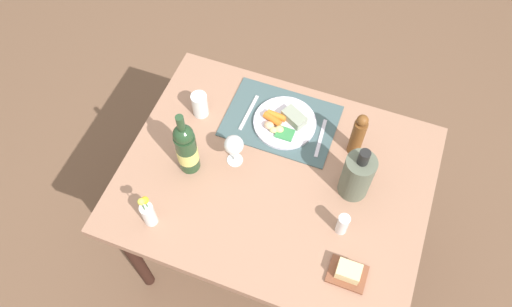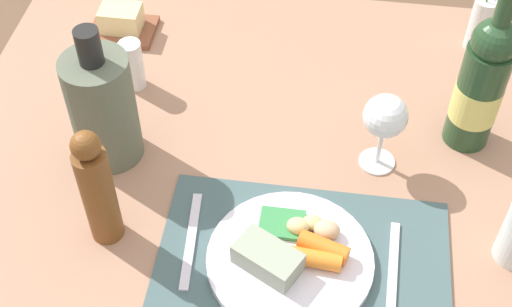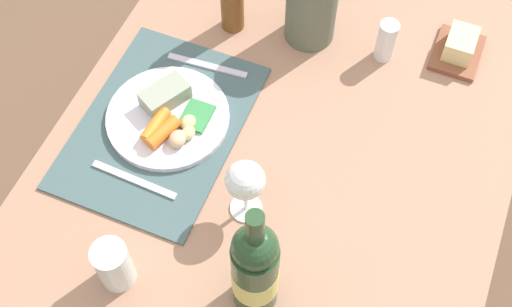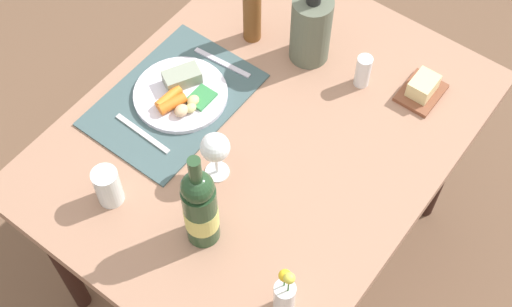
# 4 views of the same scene
# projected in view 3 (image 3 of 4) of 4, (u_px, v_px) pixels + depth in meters

# --- Properties ---
(ground_plane) EXTENTS (8.00, 8.00, 0.00)m
(ground_plane) POSITION_uv_depth(u_px,v_px,m) (275.00, 275.00, 2.00)
(ground_plane) COLOR brown
(dining_table) EXTENTS (1.15, 0.90, 0.75)m
(dining_table) POSITION_uv_depth(u_px,v_px,m) (283.00, 160.00, 1.43)
(dining_table) COLOR #A3755C
(dining_table) RESTS_ON ground_plane
(placemat) EXTENTS (0.44, 0.31, 0.01)m
(placemat) POSITION_uv_depth(u_px,v_px,m) (160.00, 126.00, 1.38)
(placemat) COLOR #41595B
(placemat) RESTS_ON dining_table
(dinner_plate) EXTENTS (0.25, 0.25, 0.05)m
(dinner_plate) POSITION_uv_depth(u_px,v_px,m) (168.00, 116.00, 1.37)
(dinner_plate) COLOR silver
(dinner_plate) RESTS_ON placemat
(fork) EXTENTS (0.03, 0.18, 0.00)m
(fork) POSITION_uv_depth(u_px,v_px,m) (207.00, 66.00, 1.45)
(fork) COLOR silver
(fork) RESTS_ON placemat
(knife) EXTENTS (0.02, 0.18, 0.00)m
(knife) POSITION_uv_depth(u_px,v_px,m) (134.00, 180.00, 1.31)
(knife) COLOR silver
(knife) RESTS_ON placemat
(cooler_bottle) EXTENTS (0.11, 0.11, 0.26)m
(cooler_bottle) POSITION_uv_depth(u_px,v_px,m) (312.00, 0.00, 1.42)
(cooler_bottle) COLOR #59604F
(cooler_bottle) RESTS_ON dining_table
(wine_bottle) EXTENTS (0.08, 0.08, 0.32)m
(wine_bottle) POSITION_uv_depth(u_px,v_px,m) (255.00, 269.00, 1.09)
(wine_bottle) COLOR #234225
(wine_bottle) RESTS_ON dining_table
(butter_dish) EXTENTS (0.13, 0.10, 0.06)m
(butter_dish) POSITION_uv_depth(u_px,v_px,m) (459.00, 47.00, 1.46)
(butter_dish) COLOR brown
(butter_dish) RESTS_ON dining_table
(salt_shaker) EXTENTS (0.04, 0.04, 0.10)m
(salt_shaker) POSITION_uv_depth(u_px,v_px,m) (386.00, 41.00, 1.43)
(salt_shaker) COLOR white
(salt_shaker) RESTS_ON dining_table
(water_tumbler) EXTENTS (0.06, 0.06, 0.11)m
(water_tumbler) POSITION_uv_depth(u_px,v_px,m) (114.00, 266.00, 1.17)
(water_tumbler) COLOR silver
(water_tumbler) RESTS_ON dining_table
(wine_glass) EXTENTS (0.07, 0.07, 0.15)m
(wine_glass) POSITION_uv_depth(u_px,v_px,m) (245.00, 182.00, 1.19)
(wine_glass) COLOR white
(wine_glass) RESTS_ON dining_table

